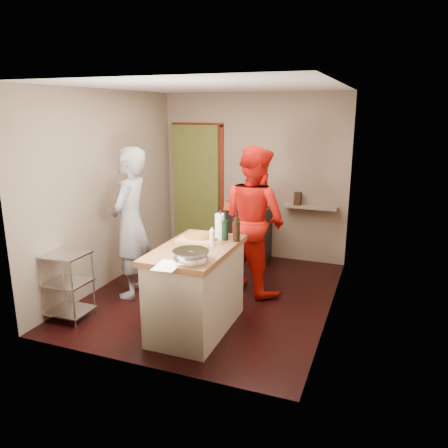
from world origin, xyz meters
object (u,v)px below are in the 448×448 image
(stove, at_px, (249,234))
(person_stripe, at_px, (131,223))
(person_red, at_px, (254,220))
(wire_shelving, at_px, (67,283))
(island, at_px, (197,286))

(stove, relative_size, person_stripe, 0.53)
(person_stripe, distance_m, person_red, 1.58)
(wire_shelving, relative_size, person_stripe, 0.42)
(person_red, bearing_deg, island, 109.99)
(person_stripe, xyz_separation_m, person_red, (1.41, 0.71, 0.00))
(wire_shelving, xyz_separation_m, person_red, (1.73, 1.58, 0.52))
(island, bearing_deg, wire_shelving, -168.52)
(island, relative_size, person_stripe, 0.74)
(stove, distance_m, person_red, 1.23)
(wire_shelving, distance_m, island, 1.51)
(island, distance_m, person_red, 1.38)
(person_red, bearing_deg, person_stripe, 57.77)
(island, relative_size, person_red, 0.73)
(wire_shelving, bearing_deg, person_red, 42.39)
(person_stripe, relative_size, person_red, 1.00)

